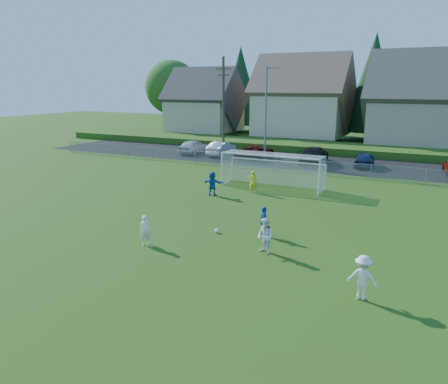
{
  "coord_description": "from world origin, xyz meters",
  "views": [
    {
      "loc": [
        10.63,
        -13.42,
        7.33
      ],
      "look_at": [
        0.0,
        8.0,
        1.4
      ],
      "focal_mm": 35.0,
      "sensor_mm": 36.0,
      "label": 1
    }
  ],
  "objects": [
    {
      "name": "tree_row",
      "position": [
        1.04,
        48.74,
        6.91
      ],
      "size": [
        65.98,
        12.36,
        13.8
      ],
      "color": "#382616",
      "rests_on": "ground"
    },
    {
      "name": "houses_row",
      "position": [
        1.97,
        42.46,
        7.33
      ],
      "size": [
        53.9,
        11.45,
        13.27
      ],
      "color": "tan",
      "rests_on": "ground"
    },
    {
      "name": "soccer_goal",
      "position": [
        0.0,
        16.05,
        1.63
      ],
      "size": [
        7.42,
        1.9,
        2.5
      ],
      "color": "white",
      "rests_on": "ground"
    },
    {
      "name": "player_blue_a",
      "position": [
        3.27,
        5.82,
        0.75
      ],
      "size": [
        0.77,
        0.94,
        1.5
      ],
      "primitive_type": "imported",
      "rotation": [
        0.0,
        0.0,
        2.12
      ],
      "color": "#1251B1",
      "rests_on": "ground"
    },
    {
      "name": "grass_embankment",
      "position": [
        0.0,
        35.0,
        0.4
      ],
      "size": [
        70.0,
        6.0,
        0.8
      ],
      "primitive_type": "cube",
      "color": "#1E420F",
      "rests_on": "ground"
    },
    {
      "name": "utility_pole",
      "position": [
        -9.5,
        27.0,
        5.15
      ],
      "size": [
        1.6,
        0.26,
        10.0
      ],
      "color": "#473321",
      "rests_on": "ground"
    },
    {
      "name": "player_white_a",
      "position": [
        -1.21,
        2.21,
        0.71
      ],
      "size": [
        0.62,
        0.59,
        1.42
      ],
      "primitive_type": "imported",
      "rotation": [
        0.0,
        0.0,
        0.68
      ],
      "color": "white",
      "rests_on": "ground"
    },
    {
      "name": "car_d",
      "position": [
        0.04,
        27.15,
        0.79
      ],
      "size": [
        2.81,
        5.68,
        1.59
      ],
      "primitive_type": "imported",
      "rotation": [
        0.0,
        0.0,
        3.25
      ],
      "color": "black",
      "rests_on": "ground"
    },
    {
      "name": "car_b",
      "position": [
        -9.93,
        27.36,
        0.73
      ],
      "size": [
        1.62,
        4.43,
        1.45
      ],
      "primitive_type": "imported",
      "rotation": [
        0.0,
        0.0,
        3.16
      ],
      "color": "silver",
      "rests_on": "ground"
    },
    {
      "name": "streetlight",
      "position": [
        -4.45,
        26.0,
        4.84
      ],
      "size": [
        1.38,
        0.18,
        9.0
      ],
      "color": "slate",
      "rests_on": "ground"
    },
    {
      "name": "car_e",
      "position": [
        4.68,
        27.32,
        0.69
      ],
      "size": [
        1.94,
        4.14,
        1.37
      ],
      "primitive_type": "imported",
      "rotation": [
        0.0,
        0.0,
        3.22
      ],
      "color": "#16274E",
      "rests_on": "ground"
    },
    {
      "name": "car_c",
      "position": [
        -5.91,
        27.05,
        0.7
      ],
      "size": [
        2.75,
        5.24,
        1.41
      ],
      "primitive_type": "imported",
      "rotation": [
        0.0,
        0.0,
        3.06
      ],
      "color": "#53090C",
      "rests_on": "ground"
    },
    {
      "name": "player_blue_b",
      "position": [
        -2.81,
        11.9,
        0.81
      ],
      "size": [
        1.54,
        0.58,
        1.63
      ],
      "primitive_type": "imported",
      "rotation": [
        0.0,
        0.0,
        3.21
      ],
      "color": "#1251B1",
      "rests_on": "ground"
    },
    {
      "name": "player_white_b",
      "position": [
        4.18,
        3.67,
        0.81
      ],
      "size": [
        0.99,
        0.94,
        1.63
      ],
      "primitive_type": "imported",
      "rotation": [
        0.0,
        0.0,
        -0.54
      ],
      "color": "white",
      "rests_on": "ground"
    },
    {
      "name": "chainlink_fence",
      "position": [
        0.0,
        22.0,
        0.63
      ],
      "size": [
        52.06,
        0.06,
        1.2
      ],
      "color": "gray",
      "rests_on": "ground"
    },
    {
      "name": "goalkeeper",
      "position": [
        -0.63,
        13.81,
        0.77
      ],
      "size": [
        0.62,
        0.47,
        1.55
      ],
      "primitive_type": "imported",
      "rotation": [
        0.0,
        0.0,
        3.33
      ],
      "color": "yellow",
      "rests_on": "ground"
    },
    {
      "name": "car_a",
      "position": [
        -13.25,
        27.24,
        0.75
      ],
      "size": [
        1.77,
        4.4,
        1.5
      ],
      "primitive_type": "imported",
      "rotation": [
        0.0,
        0.0,
        3.14
      ],
      "color": "silver",
      "rests_on": "ground"
    },
    {
      "name": "ground",
      "position": [
        0.0,
        0.0,
        0.0
      ],
      "size": [
        160.0,
        160.0,
        0.0
      ],
      "primitive_type": "plane",
      "color": "#193D0C",
      "rests_on": "ground"
    },
    {
      "name": "player_white_c",
      "position": [
        8.73,
        1.23,
        0.81
      ],
      "size": [
        1.05,
        0.61,
        1.62
      ],
      "primitive_type": "imported",
      "rotation": [
        0.0,
        0.0,
        3.14
      ],
      "color": "white",
      "rests_on": "ground"
    },
    {
      "name": "asphalt_lot",
      "position": [
        0.0,
        27.5,
        0.01
      ],
      "size": [
        60.0,
        60.0,
        0.0
      ],
      "primitive_type": "plane",
      "color": "black",
      "rests_on": "ground"
    },
    {
      "name": "soccer_ball",
      "position": [
        1.0,
        5.18,
        0.11
      ],
      "size": [
        0.22,
        0.22,
        0.22
      ],
      "primitive_type": "sphere",
      "color": "white",
      "rests_on": "ground"
    }
  ]
}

